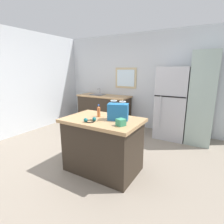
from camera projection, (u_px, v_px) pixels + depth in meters
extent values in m
plane|color=gray|center=(90.00, 164.00, 3.20)|extent=(6.18, 6.18, 0.00)
cube|color=silver|center=(144.00, 82.00, 5.04)|extent=(5.15, 0.10, 2.66)
cube|color=#CCB78C|center=(126.00, 78.00, 5.24)|extent=(0.68, 0.04, 0.60)
cube|color=white|center=(126.00, 78.00, 5.22)|extent=(0.56, 0.02, 0.48)
cube|color=silver|center=(1.00, 84.00, 4.17)|extent=(0.10, 5.14, 2.66)
cube|color=#33281E|center=(103.00, 146.00, 2.95)|extent=(1.16, 0.74, 0.85)
cube|color=tan|center=(103.00, 120.00, 2.85)|extent=(1.24, 0.82, 0.05)
cube|color=#B7B7BC|center=(173.00, 103.00, 4.33)|extent=(0.72, 0.70, 1.73)
cube|color=black|center=(170.00, 97.00, 3.98)|extent=(0.70, 0.01, 0.02)
cylinder|color=#B7B7BC|center=(160.00, 112.00, 4.15)|extent=(0.02, 0.02, 0.78)
cube|color=#9EB2A8|center=(202.00, 99.00, 3.98)|extent=(0.53, 0.67, 2.06)
cube|color=#33281E|center=(104.00, 111.00, 5.48)|extent=(1.57, 0.61, 0.87)
cube|color=tan|center=(104.00, 96.00, 5.37)|extent=(1.61, 0.65, 0.04)
cube|color=slate|center=(98.00, 96.00, 5.50)|extent=(0.40, 0.32, 0.14)
cylinder|color=#B7B7BC|center=(100.00, 91.00, 5.58)|extent=(0.03, 0.03, 0.18)
cylinder|color=#B7B7BC|center=(99.00, 89.00, 5.50)|extent=(0.02, 0.14, 0.02)
cube|color=#236BAD|center=(118.00, 112.00, 2.75)|extent=(0.35, 0.26, 0.26)
torus|color=white|center=(114.00, 101.00, 2.75)|extent=(0.13, 0.13, 0.01)
torus|color=white|center=(123.00, 102.00, 2.67)|extent=(0.13, 0.13, 0.01)
cube|color=#388E66|center=(121.00, 122.00, 2.48)|extent=(0.14, 0.14, 0.10)
cylinder|color=#C66633|center=(99.00, 112.00, 2.95)|extent=(0.05, 0.05, 0.15)
cone|color=#C66633|center=(99.00, 107.00, 2.93)|extent=(0.05, 0.05, 0.03)
cylinder|color=blue|center=(99.00, 105.00, 2.92)|extent=(0.02, 0.02, 0.02)
torus|color=black|center=(90.00, 121.00, 2.69)|extent=(0.21, 0.21, 0.01)
sphere|color=#19666B|center=(86.00, 120.00, 2.66)|extent=(0.06, 0.06, 0.06)
sphere|color=#19666B|center=(94.00, 119.00, 2.71)|extent=(0.06, 0.06, 0.06)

